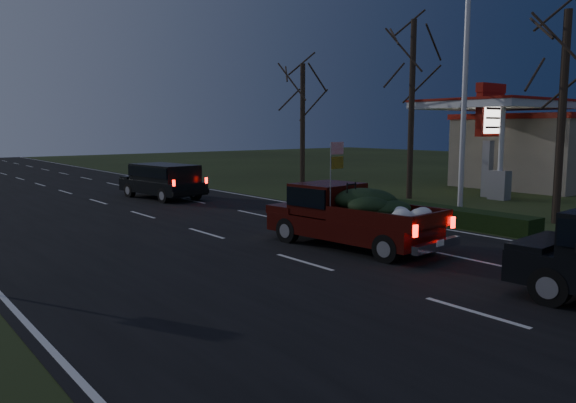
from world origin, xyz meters
TOP-DOWN VIEW (x-y plane):
  - ground at (0.00, 0.00)m, footprint 120.00×120.00m
  - road_asphalt at (0.00, 0.00)m, footprint 14.00×120.00m
  - hedge_row at (7.80, 3.00)m, footprint 1.00×10.00m
  - light_pole at (9.50, 2.00)m, footprint 0.50×0.90m
  - gas_price_pylon at (16.00, 4.99)m, footprint 2.00×0.41m
  - gas_station_building at (24.00, 6.00)m, footprint 10.00×7.00m
  - gas_canopy at (18.00, 6.00)m, footprint 7.10×6.10m
  - bare_tree_near at (11.00, -1.00)m, footprint 3.60×3.60m
  - bare_tree_mid at (12.50, 7.00)m, footprint 3.60×3.60m
  - bare_tree_far at (11.50, 14.00)m, footprint 3.60×3.60m
  - pickup_truck at (2.29, 0.63)m, footprint 2.55×5.38m
  - lead_suv at (2.92, 14.17)m, footprint 2.54×4.96m

SIDE VIEW (x-z plane):
  - ground at x=0.00m, z-range 0.00..0.00m
  - road_asphalt at x=0.00m, z-range 0.00..0.02m
  - hedge_row at x=7.80m, z-range 0.00..0.60m
  - pickup_truck at x=2.29m, z-range -0.34..2.38m
  - lead_suv at x=2.92m, z-range 0.35..1.72m
  - gas_station_building at x=24.00m, z-range 0.00..4.00m
  - gas_price_pylon at x=16.00m, z-range 0.98..6.56m
  - gas_canopy at x=18.00m, z-range 1.91..6.79m
  - bare_tree_far at x=11.50m, z-range 1.73..8.73m
  - light_pole at x=9.50m, z-range 0.90..10.06m
  - bare_tree_near at x=11.00m, z-range 1.85..9.35m
  - bare_tree_mid at x=12.50m, z-range 2.10..10.60m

